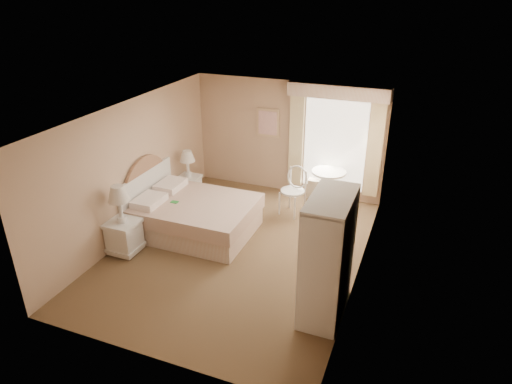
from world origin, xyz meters
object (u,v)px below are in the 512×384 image
at_px(round_table, 328,182).
at_px(armoire, 327,267).
at_px(nightstand_far, 189,181).
at_px(cafe_chair, 295,187).
at_px(nightstand_near, 123,228).
at_px(bed, 191,214).

bearing_deg(round_table, armoire, -77.25).
relative_size(nightstand_far, cafe_chair, 1.09).
relative_size(nightstand_far, round_table, 1.45).
height_order(round_table, cafe_chair, cafe_chair).
bearing_deg(nightstand_near, armoire, -4.19).
bearing_deg(bed, nightstand_near, -123.56).
relative_size(nightstand_near, armoire, 0.68).
relative_size(bed, cafe_chair, 2.14).
xyz_separation_m(bed, armoire, (2.93, -1.36, 0.41)).
bearing_deg(nightstand_far, nightstand_near, -90.00).
bearing_deg(armoire, nightstand_far, 144.58).
bearing_deg(bed, cafe_chair, 42.04).
height_order(nightstand_far, round_table, nightstand_far).
relative_size(bed, nightstand_near, 1.71).
xyz_separation_m(round_table, cafe_chair, (-0.55, -0.65, 0.08)).
distance_m(nightstand_far, armoire, 4.50).
bearing_deg(round_table, cafe_chair, -130.26).
xyz_separation_m(nightstand_far, round_table, (2.87, 0.85, 0.09)).
distance_m(round_table, cafe_chair, 0.85).
bearing_deg(bed, armoire, -24.83).
distance_m(bed, cafe_chair, 2.17).
height_order(nightstand_far, armoire, armoire).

